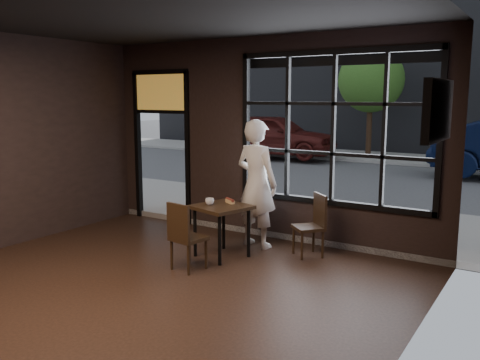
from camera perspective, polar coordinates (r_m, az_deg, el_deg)
The scene contains 14 objects.
floor at distance 5.83m, azimuth -15.52°, elevation -14.02°, with size 6.00×7.00×0.02m, color black.
wall_right at distance 3.75m, azimuth 15.85°, elevation -1.27°, with size 0.04×7.00×3.20m, color black.
window_frame at distance 7.60m, azimuth 10.43°, elevation 5.66°, with size 3.06×0.12×2.28m, color black.
stained_transom at distance 9.34m, azimuth -8.87°, elevation 9.74°, with size 1.20×0.06×0.70m, color orange.
street_asphalt at distance 27.93m, azimuth 23.93°, elevation 3.84°, with size 60.00×41.00×0.04m, color #545456.
cafe_table at distance 7.27m, azimuth -2.07°, elevation -5.74°, with size 0.70×0.70×0.75m, color black.
chair_near at distance 6.75m, azimuth -5.80°, elevation -6.26°, with size 0.40×0.40×0.92m, color black.
chair_window at distance 7.34m, azimuth 7.68°, elevation -5.08°, with size 0.39×0.39×0.90m, color black.
man at distance 7.66m, azimuth 1.88°, elevation -0.41°, with size 0.71×0.46×1.94m, color white.
hotdog at distance 7.33m, azimuth -1.14°, elevation -2.38°, with size 0.20×0.08×0.06m, color tan, non-canonical shape.
cup at distance 7.21m, azimuth -3.43°, elevation -2.43°, with size 0.12×0.12×0.10m, color silver.
tv at distance 5.71m, azimuth 21.36°, elevation 7.28°, with size 0.12×1.10×0.64m, color black.
maroon_car at distance 18.67m, azimuth 3.83°, elevation 5.06°, with size 1.85×4.59×1.56m, color #511714.
tree_left at distance 19.51m, azimuth 14.49°, elevation 10.81°, with size 2.39×2.39×4.07m.
Camera 1 is at (4.03, -3.54, 2.27)m, focal length 38.00 mm.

